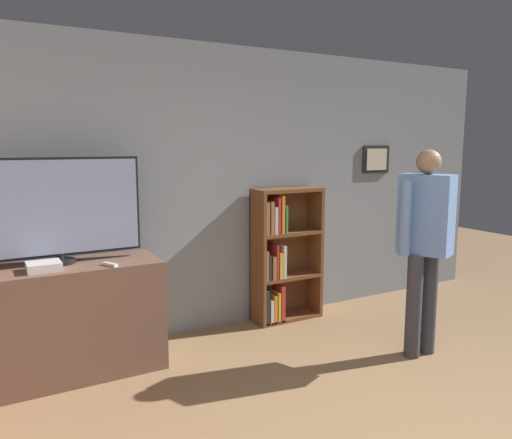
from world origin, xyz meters
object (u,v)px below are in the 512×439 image
Objects in this scene: game_console at (44,266)px; person at (425,236)px; television at (58,209)px; bookshelf at (281,257)px.

person is at bearing -18.95° from game_console.
person is (2.68, -1.14, -0.27)m from television.
bookshelf is 0.77× the size of person.
bookshelf is at bearing -179.23° from person.
person is at bearing -66.19° from bookshelf.
television reaches higher than game_console.
person is (2.82, -0.97, 0.12)m from game_console.
game_console is (-0.14, -0.17, -0.39)m from television.
game_console is 2.28m from bookshelf.
person is (0.58, -1.31, 0.37)m from bookshelf.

